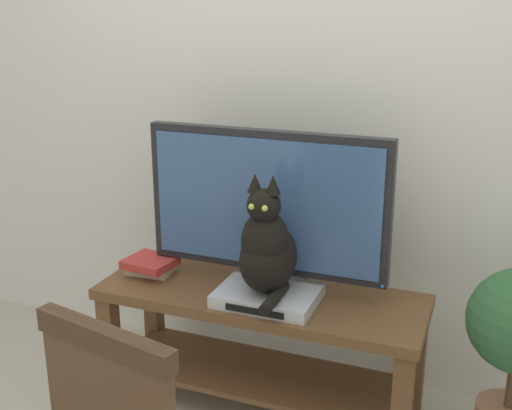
{
  "coord_description": "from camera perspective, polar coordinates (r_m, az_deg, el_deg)",
  "views": [
    {
      "loc": [
        0.84,
        -1.7,
        1.67
      ],
      "look_at": [
        -0.01,
        0.47,
        0.93
      ],
      "focal_mm": 45.21,
      "sensor_mm": 36.0,
      "label": 1
    }
  ],
  "objects": [
    {
      "name": "back_wall",
      "position": [
        2.84,
        4.17,
        12.16
      ],
      "size": [
        7.0,
        0.12,
        2.8
      ],
      "primitive_type": "cube",
      "color": "silver",
      "rests_on": "ground"
    },
    {
      "name": "cat",
      "position": [
        2.45,
        0.99,
        -3.88
      ],
      "size": [
        0.21,
        0.37,
        0.48
      ],
      "color": "black",
      "rests_on": "media_box"
    },
    {
      "name": "book_stack",
      "position": [
        2.83,
        -9.35,
        -5.27
      ],
      "size": [
        0.22,
        0.2,
        0.07
      ],
      "color": "beige",
      "rests_on": "tv_stand"
    },
    {
      "name": "tv_stand",
      "position": [
        2.7,
        0.39,
        -10.82
      ],
      "size": [
        1.33,
        0.47,
        0.54
      ],
      "color": "brown",
      "rests_on": "ground"
    },
    {
      "name": "media_box",
      "position": [
        2.55,
        1.07,
        -7.99
      ],
      "size": [
        0.39,
        0.3,
        0.05
      ],
      "color": "#BCBCC1",
      "rests_on": "tv_stand"
    },
    {
      "name": "tv",
      "position": [
        2.56,
        0.91,
        -0.14
      ],
      "size": [
        1.0,
        0.2,
        0.65
      ],
      "color": "black",
      "rests_on": "tv_stand"
    }
  ]
}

